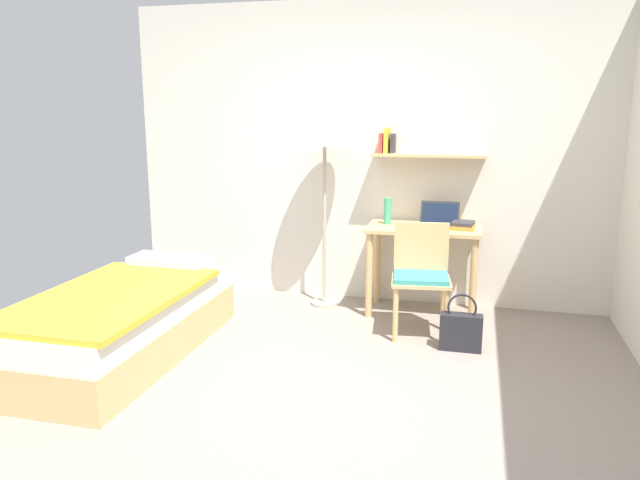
{
  "coord_description": "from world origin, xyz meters",
  "views": [
    {
      "loc": [
        0.86,
        -3.28,
        1.7
      ],
      "look_at": [
        -0.11,
        0.51,
        0.85
      ],
      "focal_mm": 34.24,
      "sensor_mm": 36.0,
      "label": 1
    }
  ],
  "objects_px": {
    "book_stack": "(463,225)",
    "standing_lamp": "(325,140)",
    "desk": "(423,246)",
    "handbag": "(461,330)",
    "bed": "(122,322)",
    "desk_chair": "(421,273)",
    "laptop": "(439,220)",
    "water_bottle": "(388,211)"
  },
  "relations": [
    {
      "from": "desk_chair",
      "to": "standing_lamp",
      "type": "xyz_separation_m",
      "value": [
        -0.88,
        0.51,
        0.96
      ]
    },
    {
      "from": "book_stack",
      "to": "water_bottle",
      "type": "bearing_deg",
      "value": 175.47
    },
    {
      "from": "standing_lamp",
      "to": "desk_chair",
      "type": "bearing_deg",
      "value": -29.92
    },
    {
      "from": "laptop",
      "to": "book_stack",
      "type": "height_order",
      "value": "laptop"
    },
    {
      "from": "bed",
      "to": "desk_chair",
      "type": "bearing_deg",
      "value": 25.34
    },
    {
      "from": "desk_chair",
      "to": "book_stack",
      "type": "xyz_separation_m",
      "value": [
        0.28,
        0.49,
        0.29
      ]
    },
    {
      "from": "bed",
      "to": "standing_lamp",
      "type": "bearing_deg",
      "value": 52.67
    },
    {
      "from": "handbag",
      "to": "laptop",
      "type": "bearing_deg",
      "value": 105.55
    },
    {
      "from": "water_bottle",
      "to": "book_stack",
      "type": "relative_size",
      "value": 0.9
    },
    {
      "from": "book_stack",
      "to": "handbag",
      "type": "xyz_separation_m",
      "value": [
        0.03,
        -0.75,
        -0.62
      ]
    },
    {
      "from": "desk",
      "to": "handbag",
      "type": "relative_size",
      "value": 2.21
    },
    {
      "from": "bed",
      "to": "book_stack",
      "type": "height_order",
      "value": "book_stack"
    },
    {
      "from": "standing_lamp",
      "to": "water_bottle",
      "type": "height_order",
      "value": "standing_lamp"
    },
    {
      "from": "standing_lamp",
      "to": "water_bottle",
      "type": "xyz_separation_m",
      "value": [
        0.54,
        0.03,
        -0.58
      ]
    },
    {
      "from": "desk_chair",
      "to": "book_stack",
      "type": "distance_m",
      "value": 0.63
    },
    {
      "from": "desk",
      "to": "standing_lamp",
      "type": "distance_m",
      "value": 1.2
    },
    {
      "from": "bed",
      "to": "handbag",
      "type": "distance_m",
      "value": 2.39
    },
    {
      "from": "book_stack",
      "to": "handbag",
      "type": "relative_size",
      "value": 0.59
    },
    {
      "from": "laptop",
      "to": "handbag",
      "type": "distance_m",
      "value": 1.07
    },
    {
      "from": "laptop",
      "to": "desk",
      "type": "bearing_deg",
      "value": -147.54
    },
    {
      "from": "handbag",
      "to": "water_bottle",
      "type": "bearing_deg",
      "value": 129.36
    },
    {
      "from": "laptop",
      "to": "water_bottle",
      "type": "bearing_deg",
      "value": -177.51
    },
    {
      "from": "bed",
      "to": "laptop",
      "type": "distance_m",
      "value": 2.61
    },
    {
      "from": "laptop",
      "to": "standing_lamp",
      "type": "bearing_deg",
      "value": -177.04
    },
    {
      "from": "desk",
      "to": "book_stack",
      "type": "bearing_deg",
      "value": 1.22
    },
    {
      "from": "standing_lamp",
      "to": "handbag",
      "type": "height_order",
      "value": "standing_lamp"
    },
    {
      "from": "desk",
      "to": "water_bottle",
      "type": "xyz_separation_m",
      "value": [
        -0.31,
        0.06,
        0.27
      ]
    },
    {
      "from": "desk",
      "to": "handbag",
      "type": "bearing_deg",
      "value": -65.13
    },
    {
      "from": "book_stack",
      "to": "desk",
      "type": "bearing_deg",
      "value": -178.78
    },
    {
      "from": "bed",
      "to": "book_stack",
      "type": "bearing_deg",
      "value": 32.19
    },
    {
      "from": "book_stack",
      "to": "handbag",
      "type": "height_order",
      "value": "book_stack"
    },
    {
      "from": "bed",
      "to": "water_bottle",
      "type": "bearing_deg",
      "value": 41.98
    },
    {
      "from": "handbag",
      "to": "desk_chair",
      "type": "bearing_deg",
      "value": 140.12
    },
    {
      "from": "bed",
      "to": "book_stack",
      "type": "relative_size",
      "value": 7.71
    },
    {
      "from": "desk",
      "to": "book_stack",
      "type": "xyz_separation_m",
      "value": [
        0.31,
        0.01,
        0.19
      ]
    },
    {
      "from": "standing_lamp",
      "to": "laptop",
      "type": "relative_size",
      "value": 4.99
    },
    {
      "from": "desk",
      "to": "laptop",
      "type": "relative_size",
      "value": 2.86
    },
    {
      "from": "laptop",
      "to": "book_stack",
      "type": "xyz_separation_m",
      "value": [
        0.19,
        -0.07,
        -0.02
      ]
    },
    {
      "from": "desk_chair",
      "to": "handbag",
      "type": "xyz_separation_m",
      "value": [
        0.32,
        -0.27,
        -0.33
      ]
    },
    {
      "from": "desk",
      "to": "book_stack",
      "type": "distance_m",
      "value": 0.36
    },
    {
      "from": "book_stack",
      "to": "standing_lamp",
      "type": "bearing_deg",
      "value": 179.1
    },
    {
      "from": "laptop",
      "to": "handbag",
      "type": "bearing_deg",
      "value": -74.45
    }
  ]
}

